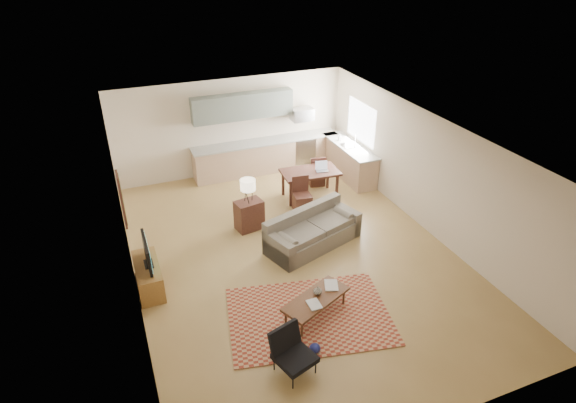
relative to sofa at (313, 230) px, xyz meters
name	(u,v)px	position (x,y,z in m)	size (l,w,h in m)	color
room	(294,200)	(-0.55, -0.19, 0.96)	(9.00, 9.00, 9.00)	olive
kitchen_counter_back	(267,156)	(0.35, 3.99, 0.07)	(4.26, 0.64, 0.92)	tan
kitchen_counter_right	(349,161)	(2.38, 2.81, 0.07)	(0.64, 2.26, 0.92)	tan
kitchen_range	(302,150)	(1.45, 3.99, 0.06)	(0.62, 0.62, 0.90)	#A5A8AD
kitchen_microwave	(302,114)	(1.45, 4.01, 1.16)	(0.62, 0.40, 0.35)	#A5A8AD
upper_cabinets	(243,106)	(-0.25, 4.14, 1.56)	(2.80, 0.34, 0.70)	slate
window_right	(361,122)	(2.68, 2.81, 1.16)	(0.02, 1.40, 1.05)	white
wall_art_left	(122,200)	(-3.76, 0.71, 1.16)	(0.06, 0.42, 1.10)	olive
triptych	(227,114)	(-0.65, 4.28, 1.36)	(1.70, 0.04, 0.50)	beige
rug	(309,316)	(-1.01, -2.06, -0.38)	(2.87, 1.98, 0.02)	maroon
sofa	(313,230)	(0.00, 0.00, 0.00)	(2.25, 0.98, 0.78)	#696155
coffee_table	(316,306)	(-0.89, -2.06, -0.19)	(1.32, 0.52, 0.40)	#472612
book_a	(308,306)	(-1.11, -2.22, 0.01)	(0.22, 0.29, 0.03)	maroon
book_b	(325,285)	(-0.60, -1.82, 0.01)	(0.35, 0.39, 0.02)	navy
vase	(318,290)	(-0.82, -1.97, 0.08)	(0.17, 0.17, 0.16)	black
armchair	(295,354)	(-1.73, -3.11, -0.02)	(0.65, 0.65, 0.74)	black
tv_credenza	(148,276)	(-3.56, -0.16, -0.12)	(0.45, 1.17, 0.54)	brown
tv	(147,253)	(-3.51, -0.16, 0.42)	(0.09, 0.90, 0.54)	black
console_table	(249,215)	(-1.09, 1.17, -0.04)	(0.61, 0.41, 0.71)	#3A1D17
table_lamp	(248,190)	(-1.09, 1.17, 0.60)	(0.35, 0.35, 0.57)	beige
dining_table	(310,184)	(0.84, 2.07, -0.02)	(1.45, 0.83, 0.73)	#3A1D17
dining_chair_near	(302,195)	(0.37, 1.46, 0.05)	(0.42, 0.44, 0.88)	#3A1D17
dining_chair_far	(317,170)	(1.31, 2.67, 0.04)	(0.41, 0.43, 0.87)	#3A1D17
laptop	(322,167)	(1.13, 1.97, 0.46)	(0.31, 0.23, 0.23)	#A5A8AD
soap_bottle	(340,137)	(2.28, 3.23, 0.62)	(0.10, 0.10, 0.19)	beige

